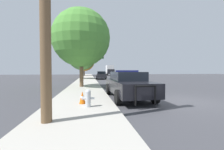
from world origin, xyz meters
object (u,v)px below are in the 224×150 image
at_px(traffic_cone, 82,97).
at_px(fire_hydrant, 88,98).
at_px(tree_sidewalk_far, 84,61).
at_px(box_truck, 110,70).
at_px(police_car, 128,84).
at_px(car_background_midblock, 101,75).
at_px(traffic_light, 92,60).
at_px(tree_sidewalk_near, 81,38).
at_px(tree_sidewalk_mid, 82,56).

bearing_deg(traffic_cone, fire_hydrant, -68.56).
bearing_deg(tree_sidewalk_far, box_truck, 33.72).
bearing_deg(police_car, fire_hydrant, 43.67).
height_order(fire_hydrant, car_background_midblock, car_background_midblock).
distance_m(traffic_light, box_truck, 20.23).
distance_m(tree_sidewalk_near, traffic_cone, 8.22).
height_order(car_background_midblock, tree_sidewalk_mid, tree_sidewalk_mid).
relative_size(box_truck, tree_sidewalk_far, 0.90).
distance_m(fire_hydrant, tree_sidewalk_mid, 21.98).
distance_m(traffic_light, tree_sidewalk_near, 17.45).
xyz_separation_m(fire_hydrant, traffic_light, (0.66, 25.13, 3.17)).
height_order(box_truck, tree_sidewalk_mid, tree_sidewalk_mid).
bearing_deg(tree_sidewalk_mid, fire_hydrant, -86.98).
xyz_separation_m(box_truck, tree_sidewalk_near, (-7.72, -36.47, 2.75)).
bearing_deg(fire_hydrant, car_background_midblock, 83.83).
relative_size(car_background_midblock, tree_sidewalk_mid, 0.71).
distance_m(police_car, traffic_cone, 2.99).
bearing_deg(box_truck, fire_hydrant, 81.79).
relative_size(traffic_light, box_truck, 0.74).
relative_size(box_truck, tree_sidewalk_mid, 1.00).
bearing_deg(traffic_light, traffic_cone, -92.14).
distance_m(fire_hydrant, box_truck, 44.80).
relative_size(tree_sidewalk_mid, tree_sidewalk_near, 0.96).
bearing_deg(police_car, box_truck, -97.78).
height_order(box_truck, tree_sidewalk_near, tree_sidewalk_near).
xyz_separation_m(box_truck, tree_sidewalk_far, (-8.37, -5.59, 2.72)).
bearing_deg(fire_hydrant, box_truck, 80.87).
distance_m(fire_hydrant, car_background_midblock, 21.72).
distance_m(fire_hydrant, traffic_cone, 0.69).
xyz_separation_m(car_background_midblock, box_truck, (4.78, 22.62, 1.01)).
xyz_separation_m(traffic_light, tree_sidewalk_far, (-1.93, 13.49, 0.82)).
distance_m(fire_hydrant, tree_sidewalk_far, 38.85).
relative_size(police_car, car_background_midblock, 1.04).
bearing_deg(tree_sidewalk_far, car_background_midblock, -78.08).
relative_size(car_background_midblock, tree_sidewalk_far, 0.64).
height_order(car_background_midblock, traffic_cone, car_background_midblock).
bearing_deg(car_background_midblock, fire_hydrant, -92.91).
bearing_deg(tree_sidewalk_far, traffic_cone, -88.47).
bearing_deg(traffic_cone, box_truck, 80.41).
xyz_separation_m(traffic_light, box_truck, (6.44, 19.08, -1.90)).
bearing_deg(box_truck, tree_sidewalk_far, 34.64).
height_order(police_car, tree_sidewalk_mid, tree_sidewalk_mid).
xyz_separation_m(tree_sidewalk_mid, traffic_cone, (0.89, -20.99, -3.84)).
bearing_deg(traffic_cone, tree_sidewalk_far, 91.53).
bearing_deg(traffic_light, car_background_midblock, -64.77).
xyz_separation_m(car_background_midblock, traffic_cone, (-2.58, -20.95, -0.36)).
bearing_deg(fire_hydrant, tree_sidewalk_mid, 93.02).
xyz_separation_m(tree_sidewalk_near, tree_sidewalk_far, (-0.65, 30.88, -0.03)).
xyz_separation_m(police_car, fire_hydrant, (-2.25, -2.23, -0.31)).
height_order(car_background_midblock, tree_sidewalk_near, tree_sidewalk_near).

